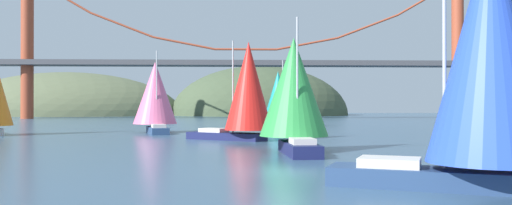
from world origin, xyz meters
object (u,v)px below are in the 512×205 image
object	(u,v)px
sailboat_teal_sail	(279,98)
sailboat_green_sail	(294,90)
sailboat_scarlet_sail	(508,102)
sailboat_pink_spinnaker	(155,95)
sailboat_red_spinnaker	(247,90)
sailboat_blue_spinnaker	(486,54)

from	to	relation	value
sailboat_teal_sail	sailboat_green_sail	size ratio (longest dim) A/B	1.07
sailboat_teal_sail	sailboat_scarlet_sail	world-z (taller)	sailboat_teal_sail
sailboat_pink_spinnaker	sailboat_scarlet_sail	world-z (taller)	sailboat_pink_spinnaker
sailboat_teal_sail	sailboat_scarlet_sail	bearing A→B (deg)	-39.85
sailboat_red_spinnaker	sailboat_green_sail	distance (m)	11.26
sailboat_red_spinnaker	sailboat_scarlet_sail	distance (m)	29.11
sailboat_teal_sail	sailboat_green_sail	world-z (taller)	sailboat_teal_sail
sailboat_red_spinnaker	sailboat_blue_spinnaker	xyz separation A→B (m)	(8.26, -26.37, 0.48)
sailboat_pink_spinnaker	sailboat_blue_spinnaker	size ratio (longest dim) A/B	0.91
sailboat_green_sail	sailboat_pink_spinnaker	bearing A→B (deg)	118.40
sailboat_pink_spinnaker	sailboat_red_spinnaker	distance (m)	17.01
sailboat_pink_spinnaker	sailboat_red_spinnaker	world-z (taller)	sailboat_pink_spinnaker
sailboat_scarlet_sail	sailboat_pink_spinnaker	bearing A→B (deg)	171.49
sailboat_teal_sail	sailboat_blue_spinnaker	size ratio (longest dim) A/B	0.93
sailboat_teal_sail	sailboat_blue_spinnaker	bearing A→B (deg)	-86.62
sailboat_teal_sail	sailboat_green_sail	distance (m)	37.90
sailboat_pink_spinnaker	sailboat_green_sail	xyz separation A→B (m)	(13.22, -24.45, -0.23)
sailboat_red_spinnaker	sailboat_teal_sail	bearing A→B (deg)	79.28
sailboat_red_spinnaker	sailboat_blue_spinnaker	size ratio (longest dim) A/B	0.88
sailboat_teal_sail	sailboat_green_sail	xyz separation A→B (m)	(-2.12, -37.84, -0.08)
sailboat_red_spinnaker	sailboat_green_sail	world-z (taller)	sailboat_red_spinnaker
sailboat_red_spinnaker	sailboat_pink_spinnaker	bearing A→B (deg)	126.98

